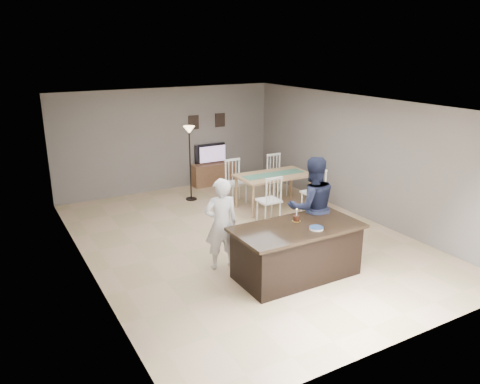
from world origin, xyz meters
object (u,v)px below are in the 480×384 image
birthday_cake (296,218)px  floor_lamp (190,143)px  plate_stack (316,228)px  television (211,154)px  tv_console (213,174)px  man (312,207)px  kitchen_island (297,251)px  woman (221,224)px  dining_table (274,180)px

birthday_cake → floor_lamp: size_ratio=0.12×
birthday_cake → plate_stack: birthday_cake is taller
television → floor_lamp: bearing=43.1°
tv_console → television: television is taller
man → floor_lamp: 4.15m
tv_console → television: 0.57m
kitchen_island → man: (0.72, 0.55, 0.48)m
woman → dining_table: size_ratio=0.81×
kitchen_island → floor_lamp: floor_lamp is taller
man → floor_lamp: man is taller
kitchen_island → dining_table: (1.59, 3.11, 0.23)m
kitchen_island → birthday_cake: bearing=58.6°
television → birthday_cake: size_ratio=4.13×
kitchen_island → floor_lamp: size_ratio=1.15×
floor_lamp → television: bearing=43.1°
dining_table → floor_lamp: 2.25m
man → plate_stack: 0.97m
tv_console → woman: size_ratio=0.74×
woman → floor_lamp: 3.93m
dining_table → kitchen_island: bearing=-115.8°
birthday_cake → floor_lamp: (-0.01, 4.42, 0.50)m
woman → plate_stack: (1.14, -1.15, 0.10)m
kitchen_island → woman: bearing=136.6°
tv_console → woman: bearing=-114.7°
tv_console → floor_lamp: 1.84m
tv_console → kitchen_island: bearing=-102.2°
woman → plate_stack: bearing=146.8°
man → birthday_cake: size_ratio=8.48×
plate_stack → dining_table: 3.66m
tv_console → dining_table: 2.52m
tv_console → birthday_cake: bearing=-101.3°
woman → floor_lamp: floor_lamp is taller
television → plate_stack: size_ratio=3.91×
plate_stack → dining_table: (1.40, 3.37, -0.24)m
dining_table → man: bearing=-107.5°
man → kitchen_island: bearing=54.7°
kitchen_island → woman: woman is taller
birthday_cake → tv_console: bearing=78.7°
tv_console → woman: 5.17m
woman → floor_lamp: bearing=-93.8°
television → plate_stack: 5.98m
tv_console → birthday_cake: birthday_cake is taller
woman → man: bearing=-179.6°
man → dining_table: 2.72m
man → birthday_cake: bearing=47.5°
man → tv_console: bearing=-78.0°
woman → plate_stack: size_ratio=6.98×
woman → floor_lamp: (1.07, 3.73, 0.63)m
television → floor_lamp: size_ratio=0.49×
kitchen_island → dining_table: 3.50m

